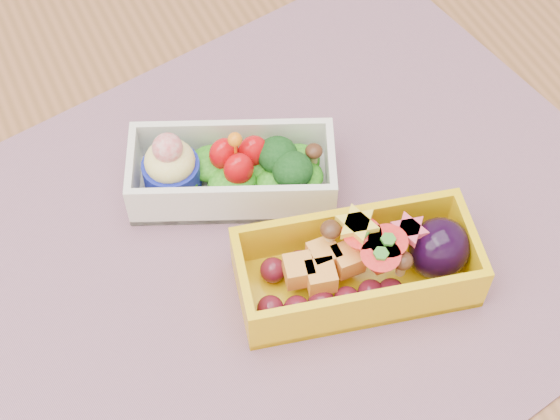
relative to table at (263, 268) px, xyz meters
name	(u,v)px	position (x,y,z in m)	size (l,w,h in m)	color
table	(263,268)	(0.00, 0.00, 0.00)	(1.20, 0.80, 0.75)	brown
placemat	(274,245)	(-0.01, -0.04, 0.10)	(0.58, 0.45, 0.00)	#885E67
bento_white	(231,171)	(-0.01, 0.03, 0.13)	(0.18, 0.14, 0.07)	silver
bento_yellow	(362,266)	(0.04, -0.10, 0.13)	(0.20, 0.12, 0.06)	#E8B60B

